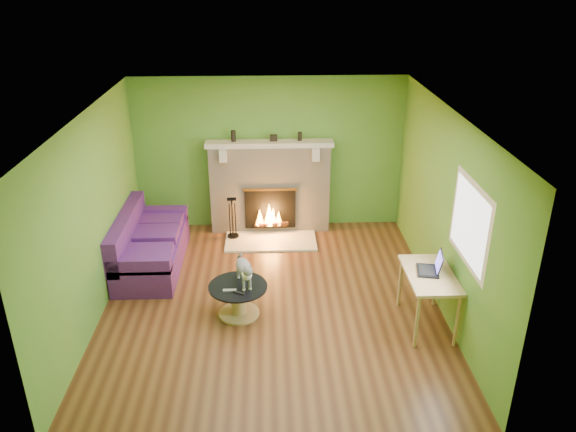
% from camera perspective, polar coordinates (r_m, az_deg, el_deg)
% --- Properties ---
extents(floor, '(5.00, 5.00, 0.00)m').
position_cam_1_polar(floor, '(7.79, -1.63, -8.60)').
color(floor, '#512B17').
rests_on(floor, ground).
extents(ceiling, '(5.00, 5.00, 0.00)m').
position_cam_1_polar(ceiling, '(6.74, -1.89, 10.29)').
color(ceiling, white).
rests_on(ceiling, wall_back).
extents(wall_back, '(5.00, 0.00, 5.00)m').
position_cam_1_polar(wall_back, '(9.51, -1.90, 6.33)').
color(wall_back, '#4F8B2D').
rests_on(wall_back, floor).
extents(wall_front, '(5.00, 0.00, 5.00)m').
position_cam_1_polar(wall_front, '(4.99, -1.47, -11.64)').
color(wall_front, '#4F8B2D').
rests_on(wall_front, floor).
extents(wall_left, '(0.00, 5.00, 5.00)m').
position_cam_1_polar(wall_left, '(7.51, -19.19, -0.11)').
color(wall_left, '#4F8B2D').
rests_on(wall_left, floor).
extents(wall_right, '(0.00, 5.00, 5.00)m').
position_cam_1_polar(wall_right, '(7.52, 15.65, 0.42)').
color(wall_right, '#4F8B2D').
rests_on(wall_right, floor).
extents(window_frame, '(0.00, 1.20, 1.20)m').
position_cam_1_polar(window_frame, '(6.65, 18.00, -0.75)').
color(window_frame, silver).
rests_on(window_frame, wall_right).
extents(window_pane, '(0.00, 1.06, 1.06)m').
position_cam_1_polar(window_pane, '(6.64, 17.93, -0.76)').
color(window_pane, white).
rests_on(window_pane, wall_right).
extents(fireplace, '(2.10, 0.46, 1.58)m').
position_cam_1_polar(fireplace, '(9.51, -1.85, 2.96)').
color(fireplace, '#BFB29E').
rests_on(fireplace, floor).
extents(hearth, '(1.50, 0.75, 0.03)m').
position_cam_1_polar(hearth, '(9.35, -1.76, -2.52)').
color(hearth, beige).
rests_on(hearth, floor).
extents(mantel, '(2.10, 0.28, 0.08)m').
position_cam_1_polar(mantel, '(9.24, -1.91, 7.35)').
color(mantel, beige).
rests_on(mantel, fireplace).
extents(sofa, '(0.88, 1.91, 0.86)m').
position_cam_1_polar(sofa, '(8.74, -14.04, -2.99)').
color(sofa, '#4D1B69').
rests_on(sofa, floor).
extents(coffee_table, '(0.77, 0.77, 0.43)m').
position_cam_1_polar(coffee_table, '(7.41, -5.06, -8.29)').
color(coffee_table, tan).
rests_on(coffee_table, floor).
extents(desk, '(0.58, 1.01, 0.74)m').
position_cam_1_polar(desk, '(7.20, 14.18, -6.31)').
color(desk, tan).
rests_on(desk, floor).
extents(cat, '(0.39, 0.68, 0.40)m').
position_cam_1_polar(cat, '(7.25, -4.52, -5.51)').
color(cat, slate).
rests_on(cat, coffee_table).
extents(remote_silver, '(0.17, 0.05, 0.02)m').
position_cam_1_polar(remote_silver, '(7.22, -5.95, -7.51)').
color(remote_silver, gray).
rests_on(remote_silver, coffee_table).
extents(remote_black, '(0.16, 0.12, 0.02)m').
position_cam_1_polar(remote_black, '(7.16, -5.02, -7.77)').
color(remote_black, black).
rests_on(remote_black, coffee_table).
extents(laptop, '(0.36, 0.39, 0.26)m').
position_cam_1_polar(laptop, '(7.13, 14.09, -4.61)').
color(laptop, black).
rests_on(laptop, desk).
extents(fire_tools, '(0.19, 0.19, 0.71)m').
position_cam_1_polar(fire_tools, '(9.34, -5.66, -0.14)').
color(fire_tools, black).
rests_on(fire_tools, hearth).
extents(mantel_vase_left, '(0.08, 0.08, 0.18)m').
position_cam_1_polar(mantel_vase_left, '(9.25, -5.58, 8.10)').
color(mantel_vase_left, black).
rests_on(mantel_vase_left, mantel).
extents(mantel_vase_right, '(0.07, 0.07, 0.14)m').
position_cam_1_polar(mantel_vase_right, '(9.25, 1.21, 8.09)').
color(mantel_vase_right, black).
rests_on(mantel_vase_right, mantel).
extents(mantel_box, '(0.12, 0.08, 0.10)m').
position_cam_1_polar(mantel_box, '(9.24, -1.48, 7.94)').
color(mantel_box, black).
rests_on(mantel_box, mantel).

